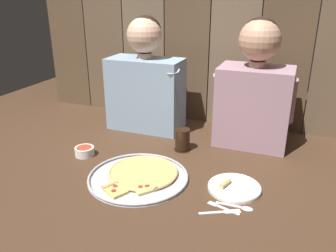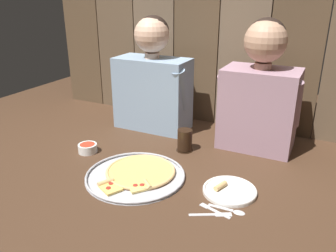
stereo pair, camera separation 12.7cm
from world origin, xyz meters
name	(u,v)px [view 1 (the left image)]	position (x,y,z in m)	size (l,w,h in m)	color
ground_plane	(166,172)	(0.00, 0.00, 0.00)	(3.20, 3.20, 0.00)	#422B1C
pizza_tray	(140,175)	(-0.09, -0.08, 0.01)	(0.43, 0.43, 0.03)	#B2B2B7
dinner_plate	(234,187)	(0.31, -0.03, 0.01)	(0.22, 0.22, 0.03)	white
drinking_glass	(182,140)	(-0.01, 0.25, 0.05)	(0.09, 0.09, 0.11)	black
dipping_bowl	(84,151)	(-0.43, 0.01, 0.02)	(0.09, 0.09, 0.04)	white
table_fork	(222,207)	(0.29, -0.17, 0.00)	(0.13, 0.05, 0.01)	silver
table_knife	(220,212)	(0.29, -0.20, 0.00)	(0.15, 0.09, 0.01)	silver
table_spoon	(241,207)	(0.36, -0.14, 0.00)	(0.14, 0.03, 0.01)	silver
diner_left	(145,80)	(-0.30, 0.46, 0.29)	(0.45, 0.21, 0.63)	#849EB7
diner_right	(255,88)	(0.30, 0.46, 0.30)	(0.40, 0.24, 0.64)	gray
wooden_backdrop_wall	(211,13)	(0.00, 0.69, 0.63)	(2.19, 0.03, 1.27)	brown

